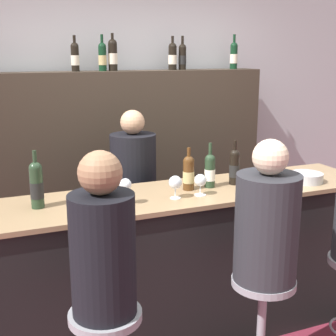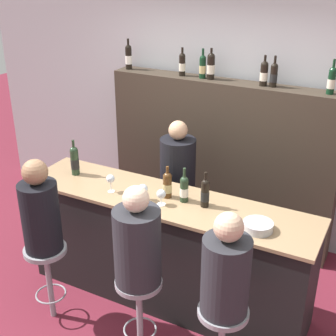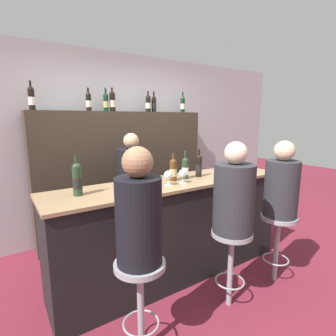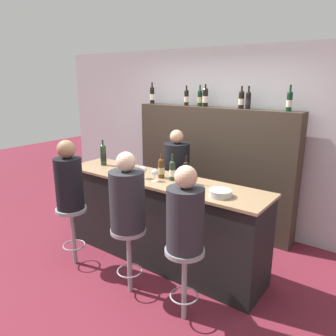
% 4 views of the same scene
% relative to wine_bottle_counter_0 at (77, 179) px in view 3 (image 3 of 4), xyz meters
% --- Properties ---
extents(ground_plane, '(16.00, 16.00, 0.00)m').
position_rel_wine_bottle_counter_0_xyz_m(ground_plane, '(0.97, -0.33, -1.19)').
color(ground_plane, maroon).
extents(wall_back, '(6.40, 0.05, 2.60)m').
position_rel_wine_bottle_counter_0_xyz_m(wall_back, '(0.97, 1.45, 0.11)').
color(wall_back, '#B2B2B7').
rests_on(wall_back, ground_plane).
extents(bar_counter, '(2.62, 0.62, 1.05)m').
position_rel_wine_bottle_counter_0_xyz_m(bar_counter, '(0.97, -0.03, -0.66)').
color(bar_counter, black).
rests_on(bar_counter, ground_plane).
extents(back_bar_cabinet, '(2.45, 0.28, 1.78)m').
position_rel_wine_bottle_counter_0_xyz_m(back_bar_cabinet, '(0.97, 1.22, -0.30)').
color(back_bar_cabinet, '#382D23').
rests_on(back_bar_cabinet, ground_plane).
extents(wine_bottle_counter_0, '(0.08, 0.08, 0.34)m').
position_rel_wine_bottle_counter_0_xyz_m(wine_bottle_counter_0, '(0.00, 0.00, 0.00)').
color(wine_bottle_counter_0, '#233823').
rests_on(wine_bottle_counter_0, bar_counter).
extents(wine_bottle_counter_1, '(0.08, 0.08, 0.28)m').
position_rel_wine_bottle_counter_0_xyz_m(wine_bottle_counter_1, '(0.98, -0.00, -0.02)').
color(wine_bottle_counter_1, '#4C2D14').
rests_on(wine_bottle_counter_1, bar_counter).
extents(wine_bottle_counter_2, '(0.07, 0.07, 0.30)m').
position_rel_wine_bottle_counter_0_xyz_m(wine_bottle_counter_2, '(1.13, -0.00, -0.02)').
color(wine_bottle_counter_2, '#233823').
rests_on(wine_bottle_counter_2, bar_counter).
extents(wine_bottle_counter_3, '(0.07, 0.07, 0.31)m').
position_rel_wine_bottle_counter_0_xyz_m(wine_bottle_counter_3, '(1.32, -0.00, -0.02)').
color(wine_bottle_counter_3, black).
rests_on(wine_bottle_counter_3, bar_counter).
extents(wine_bottle_backbar_0, '(0.07, 0.07, 0.33)m').
position_rel_wine_bottle_counter_0_xyz_m(wine_bottle_backbar_0, '(-0.15, 1.22, 0.72)').
color(wine_bottle_backbar_0, black).
rests_on(wine_bottle_backbar_0, back_bar_cabinet).
extents(wine_bottle_backbar_1, '(0.07, 0.07, 0.29)m').
position_rel_wine_bottle_counter_0_xyz_m(wine_bottle_backbar_1, '(0.50, 1.22, 0.71)').
color(wine_bottle_backbar_1, black).
rests_on(wine_bottle_backbar_1, back_bar_cabinet).
extents(wine_bottle_backbar_2, '(0.07, 0.07, 0.30)m').
position_rel_wine_bottle_counter_0_xyz_m(wine_bottle_backbar_2, '(0.73, 1.22, 0.71)').
color(wine_bottle_backbar_2, black).
rests_on(wine_bottle_backbar_2, back_bar_cabinet).
extents(wine_bottle_backbar_3, '(0.08, 0.08, 0.31)m').
position_rel_wine_bottle_counter_0_xyz_m(wine_bottle_backbar_3, '(0.82, 1.22, 0.72)').
color(wine_bottle_backbar_3, black).
rests_on(wine_bottle_backbar_3, back_bar_cabinet).
extents(wine_bottle_backbar_4, '(0.07, 0.07, 0.29)m').
position_rel_wine_bottle_counter_0_xyz_m(wine_bottle_backbar_4, '(1.37, 1.22, 0.71)').
color(wine_bottle_backbar_4, black).
rests_on(wine_bottle_backbar_4, back_bar_cabinet).
extents(wine_bottle_backbar_5, '(0.07, 0.07, 0.30)m').
position_rel_wine_bottle_counter_0_xyz_m(wine_bottle_backbar_5, '(1.47, 1.22, 0.71)').
color(wine_bottle_backbar_5, black).
rests_on(wine_bottle_backbar_5, back_bar_cabinet).
extents(wine_bottle_backbar_6, '(0.07, 0.07, 0.31)m').
position_rel_wine_bottle_counter_0_xyz_m(wine_bottle_backbar_6, '(1.99, 1.22, 0.72)').
color(wine_bottle_backbar_6, black).
rests_on(wine_bottle_backbar_6, back_bar_cabinet).
extents(wine_glass_0, '(0.07, 0.07, 0.16)m').
position_rel_wine_bottle_counter_0_xyz_m(wine_glass_0, '(0.49, -0.14, -0.02)').
color(wine_glass_0, silver).
rests_on(wine_glass_0, bar_counter).
extents(wine_glass_1, '(0.08, 0.08, 0.15)m').
position_rel_wine_bottle_counter_0_xyz_m(wine_glass_1, '(0.82, -0.14, -0.04)').
color(wine_glass_1, silver).
rests_on(wine_glass_1, bar_counter).
extents(wine_glass_2, '(0.08, 0.08, 0.14)m').
position_rel_wine_bottle_counter_0_xyz_m(wine_glass_2, '(0.99, -0.14, -0.05)').
color(wine_glass_2, silver).
rests_on(wine_glass_2, bar_counter).
extents(metal_bowl, '(0.23, 0.23, 0.07)m').
position_rel_wine_bottle_counter_0_xyz_m(metal_bowl, '(1.82, -0.15, -0.11)').
color(metal_bowl, '#B7B7BC').
rests_on(metal_bowl, bar_counter).
extents(bar_stool_left, '(0.36, 0.36, 0.72)m').
position_rel_wine_bottle_counter_0_xyz_m(bar_stool_left, '(0.20, -0.72, -0.63)').
color(bar_stool_left, gray).
rests_on(bar_stool_left, ground_plane).
extents(guest_seated_left, '(0.31, 0.31, 0.80)m').
position_rel_wine_bottle_counter_0_xyz_m(guest_seated_left, '(0.20, -0.72, -0.12)').
color(guest_seated_left, black).
rests_on(guest_seated_left, bar_stool_left).
extents(bar_stool_middle, '(0.36, 0.36, 0.72)m').
position_rel_wine_bottle_counter_0_xyz_m(bar_stool_middle, '(1.11, -0.72, -0.63)').
color(bar_stool_middle, gray).
rests_on(bar_stool_middle, ground_plane).
extents(guest_seated_middle, '(0.35, 0.35, 0.79)m').
position_rel_wine_bottle_counter_0_xyz_m(guest_seated_middle, '(1.11, -0.72, -0.14)').
color(guest_seated_middle, '#28282D').
rests_on(guest_seated_middle, bar_stool_middle).
extents(bar_stool_right, '(0.36, 0.36, 0.72)m').
position_rel_wine_bottle_counter_0_xyz_m(bar_stool_right, '(1.79, -0.72, -0.63)').
color(bar_stool_right, gray).
rests_on(bar_stool_right, ground_plane).
extents(guest_seated_right, '(0.33, 0.33, 0.76)m').
position_rel_wine_bottle_counter_0_xyz_m(guest_seated_right, '(1.79, -0.72, -0.15)').
color(guest_seated_right, '#28282D').
rests_on(guest_seated_right, bar_stool_right).
extents(bartender, '(0.35, 0.35, 1.52)m').
position_rel_wine_bottle_counter_0_xyz_m(bartender, '(0.78, 0.58, -0.49)').
color(bartender, black).
rests_on(bartender, ground_plane).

